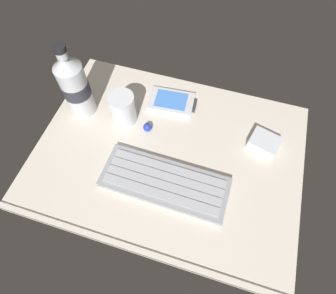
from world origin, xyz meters
The scene contains 7 objects.
ground_plane centered at (0.00, -0.23, -0.99)cm, with size 64.00×48.00×2.80cm.
keyboard centered at (1.64, -7.83, 0.81)cm, with size 29.21×11.57×1.70cm.
handheld_device centered at (-3.58, 14.93, 0.73)cm, with size 13.23×8.58×1.50cm.
juice_cup centered at (-13.80, 6.60, 3.91)cm, with size 6.40×6.40×8.50cm.
water_bottle centered at (-25.37, 6.30, 9.01)cm, with size 6.73×6.73×20.80cm.
charger_block centered at (21.90, 9.18, 1.20)cm, with size 7.00×5.60×2.40cm, color silver.
trackball_mouse centered at (-7.00, 5.00, 1.10)cm, with size 2.20×2.20×2.20cm, color #2338B2.
Camera 1 is at (9.62, -31.22, 60.26)cm, focal length 30.03 mm.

